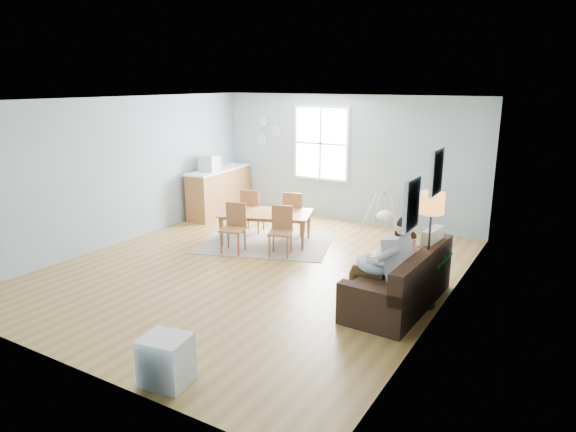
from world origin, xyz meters
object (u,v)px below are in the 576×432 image
Objects in this scene: floor_lamp at (431,213)px; chair_sw at (234,225)px; counter at (219,191)px; baby_swing at (385,215)px; chair_ne at (294,211)px; chair_nw at (252,208)px; chair_se at (281,228)px; toddler at (403,253)px; sofa at (402,285)px; monitor at (209,163)px; father at (387,260)px; storage_cube at (165,360)px; dining_table at (266,228)px.

floor_lamp reaches higher than chair_sw.
baby_swing is (3.82, 0.45, -0.15)m from counter.
chair_sw is 1.00× the size of chair_ne.
floor_lamp is at bearing -22.79° from chair_nw.
floor_lamp is 1.80× the size of chair_sw.
chair_sw is 3.10m from baby_swing.
toddler is at bearing -17.64° from chair_se.
sofa is 5.21× the size of monitor.
father is 1.51× the size of chair_ne.
monitor is at bearing 124.87° from storage_cube.
father is 2.58× the size of storage_cube.
monitor is (-5.03, 2.60, 0.52)m from father.
monitor is at bearing 158.09° from floor_lamp.
toddler reaches higher than storage_cube.
floor_lamp is 0.83× the size of counter.
chair_se is (-2.51, 0.97, 0.20)m from sofa.
monitor is (-1.46, 0.51, 0.72)m from chair_nw.
counter is 2.19× the size of baby_swing.
chair_se is 1.18m from chair_ne.
chair_ne is 2.40m from monitor.
storage_cube is at bearing -118.86° from floor_lamp.
counter is at bearing 96.35° from monitor.
storage_cube is at bearing -75.05° from chair_se.
counter reaches higher than baby_swing.
chair_nw is at bearing 125.17° from dining_table.
chair_ne is at bearing 144.29° from sofa.
chair_nw is at bearing -30.16° from counter.
chair_nw is (-2.27, 4.83, 0.25)m from storage_cube.
toddler is 5.71m from counter.
sofa is 1.07m from floor_lamp.
storage_cube is (-1.31, -2.75, -0.45)m from father.
chair_nw is 1.73m from counter.
dining_table reaches higher than storage_cube.
chair_nw reaches higher than chair_ne.
storage_cube is at bearing -90.48° from baby_swing.
storage_cube is 5.32m from chair_ne.
storage_cube is 0.59× the size of chair_sw.
chair_ne is at bearing 139.45° from father.
counter reaches higher than sofa.
sofa is at bearing -24.15° from monitor.
baby_swing reaches higher than storage_cube.
father is at bearing -27.70° from chair_se.
chair_ne is (-0.39, 1.12, 0.01)m from chair_se.
floor_lamp is 3.77m from dining_table.
toddler is 0.51× the size of floor_lamp.
monitor is (-5.46, 2.20, -0.08)m from floor_lamp.
chair_ne is (-2.90, 2.08, 0.21)m from sofa.
toddler is 3.99m from chair_nw.
chair_sw is at bearing 116.73° from storage_cube.
toddler is 3.53m from storage_cube.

